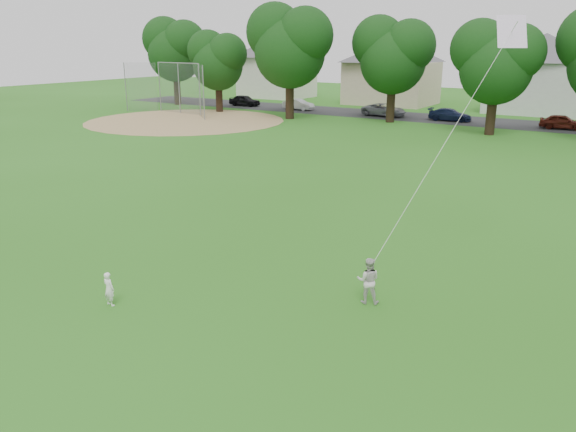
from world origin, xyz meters
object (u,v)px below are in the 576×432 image
Objects in this scene: older_boy at (368,281)px; kite at (443,147)px; baseball_backstop at (175,89)px; toddler at (109,289)px.

older_boy is 0.16× the size of kite.
baseball_backstop is at bearing 143.41° from kite.
older_boy is at bearing -145.25° from toddler.
toddler is 0.74× the size of older_boy.
older_boy is 0.12× the size of baseball_backstop.
toddler is at bearing -136.65° from kite.
toddler is at bearing -48.80° from baseball_backstop.
kite is at bearing -136.07° from toddler.
toddler is 0.12× the size of kite.
kite is at bearing -134.13° from older_boy.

